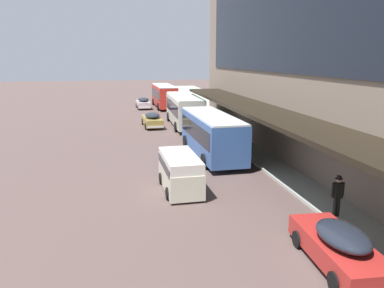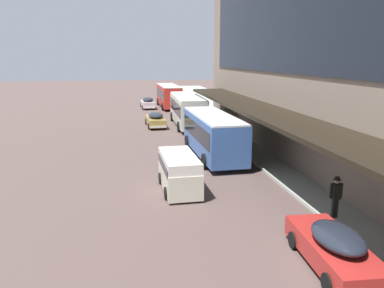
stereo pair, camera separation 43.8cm
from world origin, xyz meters
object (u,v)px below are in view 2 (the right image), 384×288
Objects in this scene: sedan_oncoming_rear at (334,247)px; transit_bus_kerbside_rear at (169,95)px; pedestrian_at_kerb at (336,195)px; sedan_far_back at (156,119)px; transit_bus_kerbside_front at (213,133)px; sedan_second_mid at (148,103)px; vw_van at (179,170)px; transit_bus_kerbside_far at (187,109)px.

transit_bus_kerbside_rear is at bearing 90.99° from sedan_oncoming_rear.
sedan_far_back is at bearing 103.56° from pedestrian_at_kerb.
transit_bus_kerbside_front is 13.42m from sedan_far_back.
sedan_oncoming_rear reaches higher than sedan_far_back.
vw_van is (-0.29, -34.21, 0.32)m from sedan_second_mid.
sedan_far_back is (-3.10, -15.23, -1.10)m from transit_bus_kerbside_rear.
transit_bus_kerbside_rear reaches higher than sedan_oncoming_rear.
vw_van is (-3.59, -19.26, -0.74)m from transit_bus_kerbside_far.
vw_van is 8.05m from pedestrian_at_kerb.
transit_bus_kerbside_far is 27.96m from sedan_oncoming_rear.
transit_bus_kerbside_front reaches higher than sedan_oncoming_rear.
transit_bus_kerbside_far is at bearing 96.04° from pedestrian_at_kerb.
vw_van is at bearing 115.26° from sedan_oncoming_rear.
pedestrian_at_kerb is at bearing 59.31° from sedan_oncoming_rear.
transit_bus_kerbside_far is 2.13× the size of sedan_oncoming_rear.
sedan_oncoming_rear is 2.58× the size of pedestrian_at_kerb.
sedan_oncoming_rear is at bearing -64.74° from vw_van.
sedan_second_mid is 0.91× the size of sedan_far_back.
pedestrian_at_kerb is (2.58, -24.43, -0.66)m from transit_bus_kerbside_far.
sedan_far_back is at bearing 97.80° from sedan_oncoming_rear.
sedan_second_mid is at bearing 102.45° from transit_bus_kerbside_far.
sedan_far_back is 19.44m from vw_van.
transit_bus_kerbside_rear is 15.40m from transit_bus_kerbside_far.
transit_bus_kerbside_front is at bearing -89.98° from transit_bus_kerbside_rear.
pedestrian_at_kerb is (5.89, -39.38, 0.40)m from sedan_second_mid.
transit_bus_kerbside_far is 19.61m from vw_van.
transit_bus_kerbside_front reaches higher than sedan_far_back.
sedan_second_mid is 2.45× the size of pedestrian_at_kerb.
transit_bus_kerbside_front is 2.03× the size of sedan_second_mid.
transit_bus_kerbside_front is at bearing 92.80° from sedan_oncoming_rear.
transit_bus_kerbside_rear is 0.96× the size of transit_bus_kerbside_far.
transit_bus_kerbside_far is 5.50× the size of pedestrian_at_kerb.
transit_bus_kerbside_far reaches higher than sedan_far_back.
sedan_second_mid reaches higher than sedan_far_back.
sedan_second_mid reaches higher than sedan_oncoming_rear.
sedan_far_back is 28.37m from sedan_oncoming_rear.
transit_bus_kerbside_far is (0.24, 12.84, 0.06)m from transit_bus_kerbside_front.
vw_van is at bearing -117.58° from transit_bus_kerbside_front.
transit_bus_kerbside_rear is 43.36m from sedan_oncoming_rear.
transit_bus_kerbside_front is 28.24m from transit_bus_kerbside_rear.
vw_van is at bearing -90.49° from sedan_second_mid.
transit_bus_kerbside_far reaches higher than sedan_second_mid.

